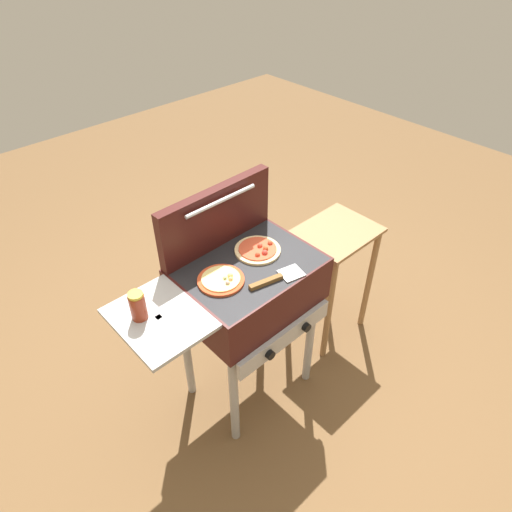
# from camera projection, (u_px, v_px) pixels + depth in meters

# --- Properties ---
(ground_plane) EXTENTS (8.00, 8.00, 0.00)m
(ground_plane) POSITION_uv_depth(u_px,v_px,m) (250.00, 383.00, 2.62)
(ground_plane) COLOR brown
(grill) EXTENTS (0.96, 0.53, 0.90)m
(grill) POSITION_uv_depth(u_px,v_px,m) (247.00, 289.00, 2.14)
(grill) COLOR #38110F
(grill) RESTS_ON ground_plane
(grill_lid_open) EXTENTS (0.63, 0.09, 0.30)m
(grill_lid_open) POSITION_uv_depth(u_px,v_px,m) (216.00, 217.00, 2.08)
(grill_lid_open) COLOR #38110F
(grill_lid_open) RESTS_ON grill
(pizza_cheese) EXTENTS (0.21, 0.21, 0.03)m
(pizza_cheese) POSITION_uv_depth(u_px,v_px,m) (221.00, 280.00, 1.96)
(pizza_cheese) COLOR #C64723
(pizza_cheese) RESTS_ON grill
(pizza_pepperoni) EXTENTS (0.22, 0.22, 0.04)m
(pizza_pepperoni) POSITION_uv_depth(u_px,v_px,m) (258.00, 250.00, 2.12)
(pizza_pepperoni) COLOR beige
(pizza_pepperoni) RESTS_ON grill
(sauce_jar) EXTENTS (0.06, 0.06, 0.13)m
(sauce_jar) POSITION_uv_depth(u_px,v_px,m) (138.00, 306.00, 1.76)
(sauce_jar) COLOR maroon
(sauce_jar) RESTS_ON grill
(spatula) EXTENTS (0.27, 0.12, 0.02)m
(spatula) POSITION_uv_depth(u_px,v_px,m) (277.00, 278.00, 1.97)
(spatula) COLOR #B7BABF
(spatula) RESTS_ON grill
(prep_table) EXTENTS (0.44, 0.36, 0.77)m
(prep_table) POSITION_uv_depth(u_px,v_px,m) (333.00, 261.00, 2.63)
(prep_table) COLOR olive
(prep_table) RESTS_ON ground_plane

